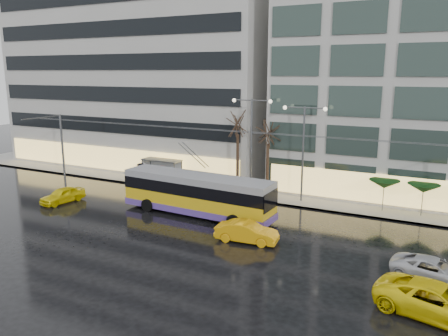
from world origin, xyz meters
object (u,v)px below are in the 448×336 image
Objects in this scene: trolleybus at (197,195)px; bus_shelter at (160,165)px; taxi_a at (63,195)px; street_lamp_near at (251,133)px.

trolleybus reaches higher than bus_shelter.
taxi_a is at bearing -168.71° from trolleybus.
bus_shelter is 11.14m from street_lamp_near.
trolleybus reaches higher than taxi_a.
trolleybus is 3.17× the size of bus_shelter.
bus_shelter reaches higher than taxi_a.
trolleybus is at bearing -102.55° from street_lamp_near.
street_lamp_near is at bearing 0.63° from bus_shelter.
bus_shelter is 1.02× the size of taxi_a.
bus_shelter is at bearing 77.51° from taxi_a.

